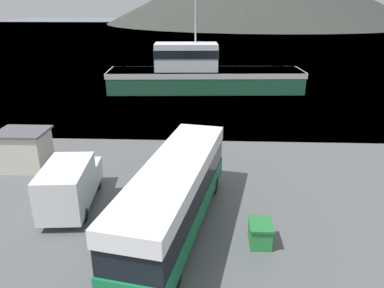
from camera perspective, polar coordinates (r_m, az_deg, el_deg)
name	(u,v)px	position (r m, az deg, el deg)	size (l,w,h in m)	color
water_surface	(205,30)	(147.41, 2.04, 16.92)	(240.00, 240.00, 0.00)	slate
tour_bus	(175,193)	(17.20, -2.59, -7.45)	(4.64, 11.56, 3.35)	#146B3D
delivery_van	(70,184)	(20.18, -18.10, -5.80)	(2.57, 5.70, 2.53)	silver
fishing_boat	(201,74)	(45.26, 1.39, 10.67)	(23.16, 6.76, 11.00)	#1E5138
storage_bin	(260,233)	(17.11, 10.34, -13.24)	(1.01, 1.34, 1.05)	#287F3D
dock_kiosk	(25,149)	(25.99, -24.15, -0.76)	(3.05, 2.53, 2.51)	beige
small_boat	(276,86)	(47.52, 12.70, 8.63)	(3.65, 6.67, 0.78)	black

